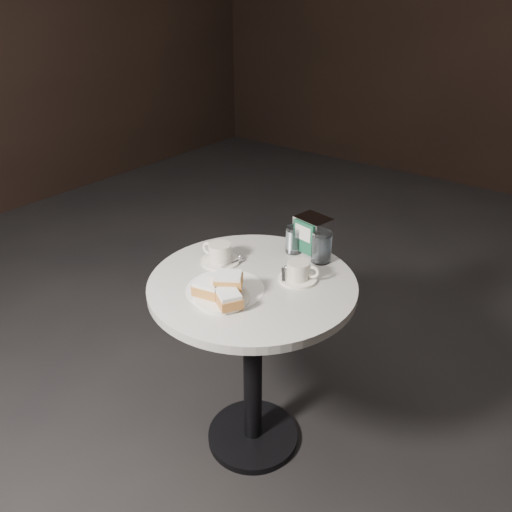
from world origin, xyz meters
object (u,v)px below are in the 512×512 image
at_px(napkin_dispenser, 312,235).
at_px(water_glass_left, 294,240).
at_px(cafe_table, 253,328).
at_px(beignet_plate, 222,292).
at_px(coffee_cup_right, 298,272).
at_px(water_glass_right, 321,247).
at_px(coffee_cup_left, 220,254).

bearing_deg(napkin_dispenser, water_glass_left, -133.19).
xyz_separation_m(cafe_table, napkin_dispenser, (0.05, 0.30, 0.27)).
distance_m(cafe_table, beignet_plate, 0.27).
bearing_deg(water_glass_left, beignet_plate, -89.43).
relative_size(cafe_table, coffee_cup_right, 4.46).
bearing_deg(cafe_table, water_glass_right, 66.73).
distance_m(cafe_table, water_glass_right, 0.38).
height_order(water_glass_left, napkin_dispenser, napkin_dispenser).
height_order(cafe_table, coffee_cup_right, coffee_cup_right).
bearing_deg(water_glass_right, water_glass_left, 179.55).
bearing_deg(beignet_plate, coffee_cup_left, 132.81).
bearing_deg(coffee_cup_right, water_glass_right, 71.95).
xyz_separation_m(coffee_cup_left, coffee_cup_right, (0.29, 0.07, -0.00)).
bearing_deg(water_glass_left, water_glass_right, -0.45).
relative_size(coffee_cup_left, napkin_dispenser, 1.10).
bearing_deg(water_glass_left, coffee_cup_right, -51.94).
bearing_deg(water_glass_right, coffee_cup_left, -141.12).
xyz_separation_m(water_glass_right, napkin_dispenser, (-0.06, 0.04, 0.01)).
bearing_deg(water_glass_left, napkin_dispenser, 36.04).
relative_size(beignet_plate, water_glass_left, 1.96).
height_order(cafe_table, water_glass_right, water_glass_right).
bearing_deg(cafe_table, water_glass_left, 91.54).
relative_size(coffee_cup_left, coffee_cup_right, 0.90).
xyz_separation_m(beignet_plate, coffee_cup_left, (-0.17, 0.18, -0.00)).
bearing_deg(beignet_plate, water_glass_left, 90.57).
bearing_deg(coffee_cup_right, cafe_table, -161.37).
xyz_separation_m(cafe_table, beignet_plate, (-0.00, -0.15, 0.23)).
relative_size(cafe_table, coffee_cup_left, 4.94).
xyz_separation_m(coffee_cup_right, napkin_dispenser, (-0.07, 0.20, 0.04)).
relative_size(water_glass_left, water_glass_right, 0.86).
distance_m(coffee_cup_left, water_glass_right, 0.36).
height_order(beignet_plate, napkin_dispenser, napkin_dispenser).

